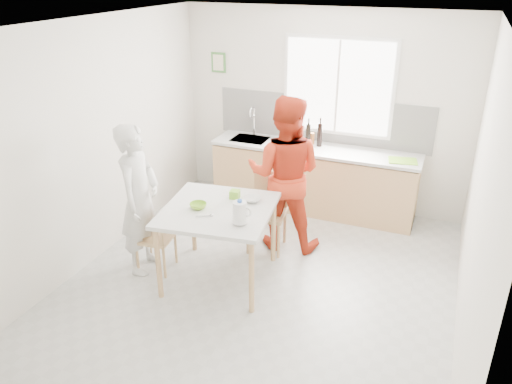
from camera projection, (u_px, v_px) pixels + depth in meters
ground at (262, 281)px, 5.49m from camera, size 4.50×4.50×0.00m
room_shell at (263, 139)px, 4.80m from camera, size 4.50×4.50×4.50m
window at (338, 87)px, 6.59m from camera, size 1.50×0.06×1.30m
backsplash at (322, 120)px, 6.87m from camera, size 3.00×0.02×0.65m
picture_frame at (218, 62)px, 7.11m from camera, size 0.22×0.03×0.28m
kitchen_counter at (313, 181)px, 6.96m from camera, size 2.84×0.64×1.37m
dining_table at (218, 216)px, 5.24m from camera, size 1.26×1.26×0.86m
chair_left at (160, 235)px, 5.53m from camera, size 0.42×0.42×0.81m
chair_far at (268, 207)px, 5.99m from camera, size 0.49×0.49×0.94m
person_white at (139, 200)px, 5.41m from camera, size 0.49×0.67×1.70m
person_red at (285, 174)px, 5.84m from camera, size 0.99×0.82×1.87m
bowl_green at (198, 206)px, 5.19m from camera, size 0.20×0.20×0.06m
bowl_white at (252, 199)px, 5.34m from camera, size 0.22×0.22×0.05m
milk_jug at (240, 212)px, 4.83m from camera, size 0.19×0.14×0.24m
green_box at (235, 194)px, 5.41m from camera, size 0.11×0.11×0.09m
spoon at (204, 216)px, 5.02m from camera, size 0.15×0.08×0.01m
cutting_board at (403, 161)px, 6.27m from camera, size 0.39×0.31×0.01m
wine_bottle_a at (320, 135)px, 6.73m from camera, size 0.07×0.07×0.32m
wine_bottle_b at (308, 134)px, 6.78m from camera, size 0.07×0.07×0.30m
jar_amber at (312, 139)px, 6.84m from camera, size 0.06×0.06×0.16m
soap_bottle at (285, 133)px, 6.99m from camera, size 0.09×0.09×0.19m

